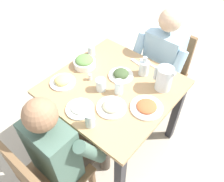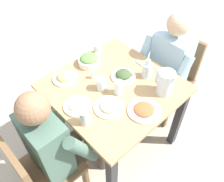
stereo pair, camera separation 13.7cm
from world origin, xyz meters
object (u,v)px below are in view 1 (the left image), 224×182
object	(u,v)px
chair_near	(166,68)
water_glass_center	(91,50)
plate_dolmas	(121,74)
oil_carafe	(144,68)
chair_far	(45,178)
diner_far	(65,147)
dining_table	(113,97)
diner_near	(157,67)
plate_fries	(62,81)
water_pitcher	(164,78)
plate_rice_curry	(147,107)
water_glass_near_right	(101,85)
water_glass_by_pitcher	(90,120)
plate_beans	(111,107)
salt_shaker	(90,77)
water_glass_far_right	(119,87)
plate_yoghurt	(80,108)
salad_bowl	(85,62)

from	to	relation	value
chair_near	water_glass_center	world-z (taller)	chair_near
plate_dolmas	oil_carafe	distance (m)	0.19
chair_far	diner_far	size ratio (longest dim) A/B	0.74
dining_table	oil_carafe	size ratio (longest dim) A/B	5.54
diner_near	plate_fries	bearing A→B (deg)	63.71
dining_table	chair_far	bearing A→B (deg)	93.20
dining_table	water_pitcher	bearing A→B (deg)	-143.18
chair_near	plate_rice_curry	size ratio (longest dim) A/B	3.70
water_glass_near_right	water_glass_by_pitcher	size ratio (longest dim) A/B	0.87
chair_near	water_glass_by_pitcher	world-z (taller)	water_glass_by_pitcher
water_pitcher	water_glass_center	distance (m)	0.70
diner_near	chair_near	bearing A→B (deg)	-90.00
plate_fries	plate_beans	distance (m)	0.45
dining_table	water_glass_near_right	size ratio (longest dim) A/B	9.31
diner_far	water_glass_by_pitcher	bearing A→B (deg)	-114.30
plate_rice_curry	plate_beans	xyz separation A→B (m)	(0.19, 0.16, 0.00)
plate_fries	salt_shaker	bearing A→B (deg)	-129.62
plate_dolmas	water_glass_far_right	xyz separation A→B (m)	(-0.10, 0.15, 0.04)
water_glass_near_right	water_pitcher	bearing A→B (deg)	-137.74
plate_yoghurt	water_glass_by_pitcher	bearing A→B (deg)	161.83
diner_far	oil_carafe	world-z (taller)	diner_far
plate_yoghurt	plate_rice_curry	size ratio (longest dim) A/B	0.85
chair_far	oil_carafe	xyz separation A→B (m)	(-0.06, -1.02, 0.33)
dining_table	plate_fries	distance (m)	0.42
plate_beans	water_glass_by_pitcher	bearing A→B (deg)	86.07
water_pitcher	salt_shaker	distance (m)	0.56
diner_near	chair_far	bearing A→B (deg)	88.93
chair_near	salad_bowl	xyz separation A→B (m)	(0.40, 0.72, 0.32)
dining_table	diner_far	world-z (taller)	diner_far
dining_table	salad_bowl	xyz separation A→B (m)	(0.33, -0.03, 0.17)
chair_near	diner_near	size ratio (longest dim) A/B	0.74
diner_near	oil_carafe	size ratio (longest dim) A/B	6.97
diner_near	water_glass_by_pitcher	distance (m)	0.95
dining_table	diner_near	xyz separation A→B (m)	(-0.07, -0.55, -0.01)
plate_fries	oil_carafe	world-z (taller)	oil_carafe
chair_near	salad_bowl	bearing A→B (deg)	61.38
water_glass_near_right	salt_shaker	world-z (taller)	water_glass_near_right
chair_near	water_glass_near_right	size ratio (longest dim) A/B	8.69
salt_shaker	water_glass_far_right	bearing A→B (deg)	-172.63
plate_fries	plate_yoghurt	bearing A→B (deg)	160.64
oil_carafe	chair_far	bearing A→B (deg)	86.83
plate_dolmas	water_glass_near_right	distance (m)	0.21
chair_near	salad_bowl	size ratio (longest dim) A/B	4.71
plate_rice_curry	plate_beans	distance (m)	0.24
plate_yoghurt	water_glass_near_right	distance (m)	0.24
chair_far	salt_shaker	xyz separation A→B (m)	(0.22, -0.69, 0.30)
water_glass_center	water_glass_by_pitcher	world-z (taller)	water_glass_by_pitcher
water_glass_center	salad_bowl	bearing A→B (deg)	113.70
diner_far	water_glass_near_right	distance (m)	0.50
water_glass_by_pitcher	chair_near	bearing A→B (deg)	-87.23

